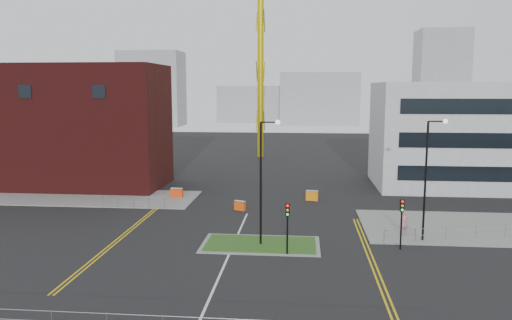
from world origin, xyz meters
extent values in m
plane|color=black|center=(0.00, 0.00, 0.00)|extent=(200.00, 200.00, 0.00)
cube|color=slate|center=(-20.00, 22.00, 0.06)|extent=(28.00, 8.00, 0.12)
cube|color=slate|center=(22.00, 14.00, 0.06)|extent=(24.00, 10.00, 0.12)
cube|color=slate|center=(2.00, 8.00, 0.04)|extent=(8.60, 4.60, 0.08)
cube|color=#2A511B|center=(2.00, 8.00, 0.06)|extent=(8.00, 4.00, 0.12)
cube|color=#4C1313|center=(-20.00, 28.00, 7.00)|extent=(18.00, 10.00, 14.00)
cube|color=black|center=(-24.00, 22.98, 11.00)|extent=(1.40, 0.10, 1.40)
cube|color=black|center=(-16.00, 22.98, 11.00)|extent=(1.40, 0.10, 1.40)
cube|color=#A8ABAD|center=(26.00, 32.00, 6.00)|extent=(25.00, 12.00, 12.00)
cube|color=black|center=(26.00, 25.98, 2.50)|extent=(22.00, 0.10, 1.60)
cube|color=black|center=(26.00, 25.98, 6.00)|extent=(22.00, 0.10, 1.60)
cube|color=black|center=(26.00, 25.98, 9.50)|extent=(22.00, 0.10, 1.60)
cylinder|color=#C5AC0B|center=(-2.00, 55.00, 19.16)|extent=(1.00, 1.00, 38.31)
cylinder|color=black|center=(2.00, 8.00, 4.50)|extent=(0.16, 0.16, 9.00)
cylinder|color=black|center=(2.60, 8.00, 9.00)|extent=(1.20, 0.10, 0.10)
sphere|color=silver|center=(3.20, 8.00, 9.00)|extent=(0.36, 0.36, 0.36)
cylinder|color=black|center=(14.00, 10.00, 4.50)|extent=(0.16, 0.16, 9.00)
cylinder|color=black|center=(14.60, 10.00, 9.00)|extent=(1.20, 0.10, 0.10)
sphere|color=silver|center=(15.20, 10.00, 9.00)|extent=(0.36, 0.36, 0.36)
cylinder|color=black|center=(4.00, 6.00, 1.50)|extent=(0.12, 0.12, 3.00)
cube|color=black|center=(4.00, 6.00, 3.20)|extent=(0.28, 0.22, 0.90)
sphere|color=red|center=(4.00, 5.87, 3.50)|extent=(0.18, 0.18, 0.18)
sphere|color=orange|center=(4.00, 5.87, 3.20)|extent=(0.18, 0.18, 0.18)
sphere|color=#0CCC33|center=(4.00, 5.87, 2.90)|extent=(0.18, 0.18, 0.18)
cylinder|color=black|center=(12.00, 8.00, 1.50)|extent=(0.12, 0.12, 3.00)
cube|color=black|center=(12.00, 8.00, 3.20)|extent=(0.28, 0.22, 0.90)
sphere|color=red|center=(12.00, 7.87, 3.50)|extent=(0.18, 0.18, 0.18)
sphere|color=orange|center=(12.00, 7.87, 3.20)|extent=(0.18, 0.18, 0.18)
sphere|color=#0CCC33|center=(12.00, 7.87, 2.90)|extent=(0.18, 0.18, 0.18)
cylinder|color=gray|center=(0.00, -6.00, 1.05)|extent=(24.00, 0.04, 0.04)
cylinder|color=gray|center=(-11.00, 18.00, 1.05)|extent=(6.00, 0.04, 0.04)
cylinder|color=gray|center=(-11.00, 18.00, 0.55)|extent=(6.00, 0.04, 0.04)
cylinder|color=gray|center=(-14.00, 18.00, 0.55)|extent=(0.05, 0.05, 1.10)
cylinder|color=gray|center=(-8.00, 18.00, 0.55)|extent=(0.05, 0.05, 1.10)
cylinder|color=gray|center=(20.50, 11.50, 1.05)|extent=(19.01, 5.04, 0.04)
cylinder|color=gray|center=(20.50, 11.50, 0.55)|extent=(19.01, 5.04, 0.04)
cylinder|color=gray|center=(11.00, 9.00, 0.55)|extent=(0.05, 0.05, 1.10)
cube|color=silver|center=(0.00, 2.00, 0.01)|extent=(0.15, 30.00, 0.01)
cube|color=gold|center=(-9.00, 10.00, 0.01)|extent=(0.12, 24.00, 0.01)
cube|color=gold|center=(-8.70, 10.00, 0.01)|extent=(0.12, 24.00, 0.01)
cube|color=gold|center=(9.50, 6.00, 0.01)|extent=(0.12, 20.00, 0.01)
cube|color=gold|center=(9.80, 6.00, 0.01)|extent=(0.12, 20.00, 0.01)
cube|color=gray|center=(-40.00, 120.00, 11.00)|extent=(18.00, 12.00, 22.00)
cube|color=gray|center=(10.00, 130.00, 8.00)|extent=(24.00, 12.00, 16.00)
cube|color=gray|center=(45.00, 125.00, 14.00)|extent=(14.00, 12.00, 28.00)
cube|color=gray|center=(-8.00, 140.00, 6.00)|extent=(30.00, 12.00, 12.00)
imported|color=#B9787D|center=(12.90, 11.43, 1.00)|extent=(0.80, 0.59, 2.01)
cube|color=#E93D0C|center=(-8.00, 22.73, 0.53)|extent=(1.30, 0.53, 1.06)
cube|color=silver|center=(-8.00, 22.73, 1.01)|extent=(1.30, 0.53, 0.13)
cube|color=#EF510D|center=(-0.82, 18.23, 0.45)|extent=(1.12, 0.76, 0.89)
cube|color=silver|center=(-0.82, 18.23, 0.85)|extent=(1.12, 0.76, 0.11)
cube|color=orange|center=(6.00, 22.99, 0.51)|extent=(1.27, 0.63, 1.01)
cube|color=silver|center=(6.00, 22.99, 0.96)|extent=(1.27, 0.63, 0.12)
camera|label=1|loc=(4.93, -27.06, 11.42)|focal=35.00mm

